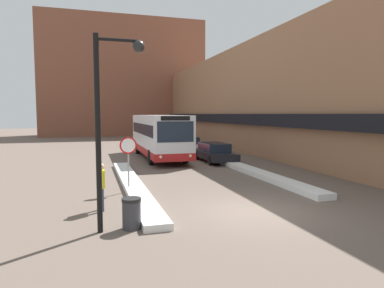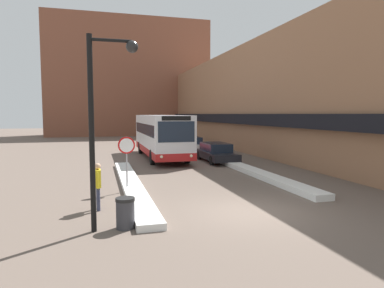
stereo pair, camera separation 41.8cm
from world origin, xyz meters
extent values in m
plane|color=#66564C|center=(0.00, 0.00, 0.00)|extent=(160.00, 160.00, 0.00)
cube|color=#996B4C|center=(10.00, 24.00, 4.87)|extent=(5.00, 60.00, 9.74)
cube|color=black|center=(7.25, 24.00, 3.05)|extent=(0.50, 60.00, 0.90)
cube|color=brown|center=(0.00, 47.59, 9.42)|extent=(26.00, 8.00, 18.84)
cube|color=silver|center=(-3.60, 5.52, 0.12)|extent=(0.90, 13.45, 0.23)
cube|color=silver|center=(3.60, 6.06, 0.14)|extent=(0.90, 11.17, 0.29)
cube|color=silver|center=(-0.30, 15.78, 1.92)|extent=(2.70, 11.25, 2.95)
cube|color=red|center=(-0.30, 15.78, 0.71)|extent=(2.72, 11.27, 0.52)
cube|color=#192333|center=(-0.30, 15.78, 2.34)|extent=(2.72, 10.35, 0.81)
cube|color=#192333|center=(-0.30, 10.14, 2.37)|extent=(2.38, 0.03, 1.33)
cube|color=black|center=(-0.30, 10.14, 3.22)|extent=(1.89, 0.03, 0.28)
sphere|color=#F2EAC6|center=(-1.27, 10.13, 0.80)|extent=(0.20, 0.20, 0.20)
sphere|color=#F2EAC6|center=(0.68, 10.13, 0.80)|extent=(0.20, 0.20, 0.20)
cylinder|color=black|center=(-1.53, 12.29, 0.53)|extent=(0.28, 1.06, 1.06)
cylinder|color=black|center=(0.93, 12.29, 0.53)|extent=(0.28, 1.06, 1.06)
cylinder|color=black|center=(-1.53, 19.26, 0.53)|extent=(0.28, 1.06, 1.06)
cylinder|color=black|center=(0.93, 19.26, 0.53)|extent=(0.28, 1.06, 1.06)
cube|color=black|center=(3.20, 12.44, 0.51)|extent=(1.88, 4.89, 0.50)
cube|color=#192333|center=(3.20, 12.56, 1.07)|extent=(1.66, 2.69, 0.62)
cylinder|color=black|center=(4.06, 10.92, 0.33)|extent=(0.20, 0.66, 0.66)
cylinder|color=black|center=(2.34, 10.92, 0.33)|extent=(0.20, 0.66, 0.66)
cylinder|color=black|center=(4.06, 13.96, 0.33)|extent=(0.20, 0.66, 0.66)
cylinder|color=black|center=(2.34, 13.96, 0.33)|extent=(0.20, 0.66, 0.66)
cube|color=silver|center=(3.20, 19.44, 0.51)|extent=(1.79, 4.30, 0.51)
cube|color=#192333|center=(3.20, 19.55, 1.07)|extent=(1.57, 2.37, 0.62)
cylinder|color=black|center=(4.01, 18.11, 0.32)|extent=(0.20, 0.64, 0.64)
cylinder|color=black|center=(2.39, 18.11, 0.32)|extent=(0.20, 0.64, 0.64)
cylinder|color=black|center=(4.01, 20.78, 0.32)|extent=(0.20, 0.64, 0.64)
cylinder|color=black|center=(2.39, 20.78, 0.32)|extent=(0.20, 0.64, 0.64)
cube|color=maroon|center=(3.20, 26.30, 0.51)|extent=(1.83, 4.40, 0.51)
cube|color=#192333|center=(3.20, 26.41, 1.08)|extent=(1.61, 2.42, 0.63)
cylinder|color=black|center=(4.04, 24.94, 0.33)|extent=(0.20, 0.65, 0.65)
cylinder|color=black|center=(2.36, 24.94, 0.33)|extent=(0.20, 0.65, 0.65)
cylinder|color=black|center=(4.04, 27.66, 0.33)|extent=(0.20, 0.65, 0.65)
cylinder|color=black|center=(2.36, 27.66, 0.33)|extent=(0.20, 0.65, 0.65)
cylinder|color=gray|center=(-3.87, 4.45, 1.24)|extent=(0.07, 0.07, 2.48)
cylinder|color=red|center=(-3.87, 4.43, 2.10)|extent=(0.76, 0.03, 0.76)
cylinder|color=white|center=(-3.87, 4.42, 2.10)|extent=(0.62, 0.02, 0.62)
cylinder|color=black|center=(-5.25, -0.68, 2.88)|extent=(0.16, 0.16, 5.75)
cylinder|color=black|center=(-4.65, -0.68, 5.60)|extent=(1.20, 0.10, 0.10)
sphere|color=black|center=(-4.05, -0.68, 5.45)|extent=(0.36, 0.36, 0.36)
cylinder|color=#333851|center=(-5.13, 1.83, 0.42)|extent=(0.13, 0.13, 0.85)
cylinder|color=#333851|center=(-5.12, 1.53, 0.42)|extent=(0.13, 0.13, 0.85)
cube|color=yellow|center=(-5.13, 1.68, 1.17)|extent=(0.23, 0.47, 0.64)
sphere|color=tan|center=(-5.13, 1.68, 1.60)|extent=(0.23, 0.23, 0.23)
cylinder|color=yellow|center=(-5.13, 1.91, 1.14)|extent=(0.10, 0.10, 0.60)
cylinder|color=yellow|center=(-5.12, 1.45, 1.14)|extent=(0.10, 0.10, 0.60)
cylinder|color=#38383D|center=(-4.33, -0.63, 0.42)|extent=(0.56, 0.56, 0.85)
cylinder|color=black|center=(-4.33, -0.63, 0.90)|extent=(0.59, 0.59, 0.10)
camera|label=1|loc=(-5.45, -10.89, 3.48)|focal=32.00mm
camera|label=2|loc=(-5.05, -11.00, 3.48)|focal=32.00mm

